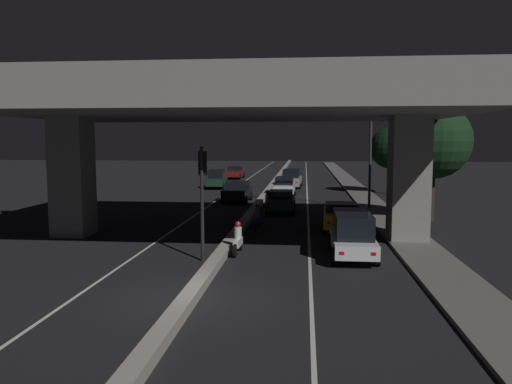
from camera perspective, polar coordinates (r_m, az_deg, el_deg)
The scene contains 23 objects.
ground_plane at distance 15.77m, azimuth -7.21°, elevation -11.87°, with size 200.00×200.00×0.00m, color black.
lane_line_left_inner at distance 50.35m, azimuth -2.42°, elevation 0.47°, with size 0.12×126.00×0.00m, color beige.
lane_line_right_inner at distance 49.86m, azimuth 5.84°, elevation 0.39°, with size 0.12×126.00×0.00m, color beige.
median_divider at distance 49.96m, azimuth 1.69°, elevation 0.62°, with size 0.50×126.00×0.33m, color gray.
sidewalk_right at distance 43.18m, azimuth 12.19°, elevation -0.48°, with size 2.16×126.00×0.14m, color #5B5956.
elevated_overpass at distance 24.25m, azimuth -2.47°, elevation 9.93°, with size 21.30×13.82×8.45m.
traffic_light_left_of_median at distance 19.85m, azimuth -6.14°, elevation 1.04°, with size 0.30×0.49×4.57m.
street_lamp at distance 34.96m, azimuth 12.30°, elevation 6.00°, with size 2.84×0.32×8.26m.
car_white_lead at distance 21.01m, azimuth 10.95°, elevation -4.66°, with size 1.83×4.39×1.84m.
car_taxi_yellow_second at distance 27.08m, azimuth 9.67°, elevation -2.71°, with size 2.15×4.22×1.49m.
car_dark_green_third at distance 33.45m, azimuth 2.88°, elevation -1.02°, with size 1.93×4.25×1.47m.
car_white_fourth at distance 42.37m, azimuth 3.30°, elevation 0.62°, with size 1.89×4.04×1.69m.
car_silver_fifth at distance 50.76m, azimuth 4.09°, elevation 1.57°, with size 2.19×4.69×1.86m.
car_dark_blue_sixth at distance 59.38m, azimuth 4.34°, elevation 1.98°, with size 1.90×4.27×1.35m.
car_black_lead_oncoming at distance 38.82m, azimuth -2.15°, elevation 0.05°, with size 2.08×4.17×1.60m.
car_dark_green_second_oncoming at distance 50.22m, azimuth -4.51°, elevation 1.53°, with size 2.00×4.66×1.83m.
car_dark_red_third_oncoming at distance 62.43m, azimuth -2.43°, elevation 2.26°, with size 2.08×4.59×1.54m.
motorcycle_white_filtering_near at distance 21.21m, azimuth -2.09°, elevation -5.52°, with size 0.34×1.93×1.40m.
motorcycle_blue_filtering_mid at distance 27.02m, azimuth 0.16°, elevation -3.03°, with size 0.34×1.84×1.38m.
motorcycle_red_filtering_far at distance 32.99m, azimuth 1.33°, elevation -1.34°, with size 0.32×1.81×1.47m.
pedestrian_on_sidewalk at distance 26.42m, azimuth 15.80°, elevation -2.73°, with size 0.33×0.33×1.57m.
roadside_tree_kerbside_near at distance 31.15m, azimuth 19.58°, elevation 5.47°, with size 4.44×4.44×6.98m.
roadside_tree_kerbside_mid at distance 45.95m, azimuth 15.16°, elevation 4.90°, with size 3.73×3.73×6.01m.
Camera 1 is at (3.38, -14.63, 4.82)m, focal length 35.00 mm.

